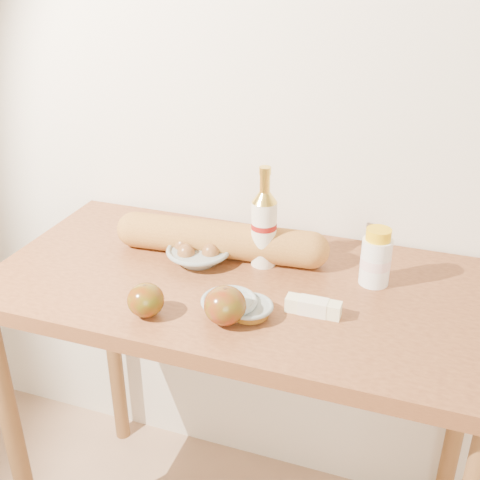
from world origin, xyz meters
name	(u,v)px	position (x,y,z in m)	size (l,w,h in m)	color
back_wall	(287,80)	(0.00, 1.51, 1.30)	(3.50, 0.02, 2.60)	white
table	(244,323)	(0.00, 1.18, 0.78)	(1.20, 0.60, 0.90)	#985931
bourbon_bottle	(264,226)	(0.02, 1.27, 1.00)	(0.08, 0.08, 0.25)	#EFE5CA
cream_bottle	(376,259)	(0.29, 1.27, 0.96)	(0.09, 0.09, 0.14)	white
egg_bowl	(198,252)	(-0.14, 1.23, 0.92)	(0.21, 0.21, 0.06)	gray
baguette	(220,239)	(-0.10, 1.28, 0.95)	(0.56, 0.14, 0.09)	#C8893D
apple_redgreen_front	(146,300)	(-0.15, 0.97, 0.94)	(0.10, 0.10, 0.07)	maroon
apple_redgreen_right	(225,305)	(0.02, 1.00, 0.94)	(0.11, 0.11, 0.08)	maroon
sugar_bowl	(229,305)	(0.01, 1.04, 0.92)	(0.15, 0.15, 0.04)	#8F9C98
syrup_bowl	(249,309)	(0.06, 1.04, 0.92)	(0.11, 0.11, 0.03)	gray
butter_stick	(313,307)	(0.19, 1.10, 0.92)	(0.12, 0.04, 0.04)	#F7F2BF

